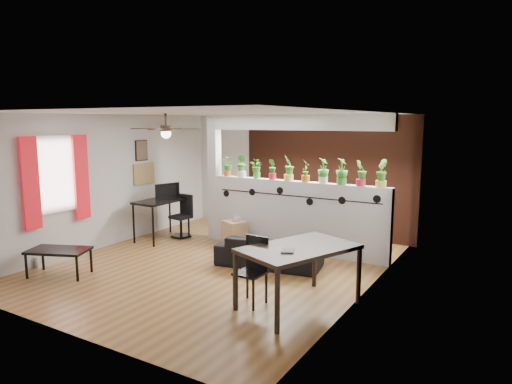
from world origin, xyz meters
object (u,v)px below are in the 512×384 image
at_px(potted_plant_7, 342,171).
at_px(cube_shelf, 235,234).
at_px(ceiling_fan, 166,130).
at_px(potted_plant_1, 242,165).
at_px(sofa, 269,252).
at_px(coffee_table, 59,252).
at_px(cup, 237,219).
at_px(potted_plant_9, 381,173).
at_px(folding_chair, 254,264).
at_px(potted_plant_0, 227,166).
at_px(potted_plant_4, 289,167).
at_px(office_chair, 183,219).
at_px(potted_plant_6, 323,170).
at_px(computer_desk, 162,203).
at_px(potted_plant_2, 257,168).
at_px(potted_plant_5, 306,170).
at_px(potted_plant_3, 272,169).
at_px(dining_table, 299,253).

height_order(potted_plant_7, cube_shelf, potted_plant_7).
xyz_separation_m(ceiling_fan, potted_plant_1, (0.37, 1.80, -0.72)).
distance_m(sofa, coffee_table, 3.44).
height_order(potted_plant_7, cup, potted_plant_7).
distance_m(potted_plant_9, folding_chair, 2.96).
xyz_separation_m(potted_plant_0, potted_plant_4, (1.40, 0.00, 0.04)).
bearing_deg(office_chair, folding_chair, -36.00).
xyz_separation_m(ceiling_fan, potted_plant_6, (2.13, 1.80, -0.72)).
height_order(computer_desk, folding_chair, folding_chair).
bearing_deg(office_chair, coffee_table, -92.09).
relative_size(potted_plant_2, cup, 3.00).
bearing_deg(sofa, ceiling_fan, 13.67).
bearing_deg(potted_plant_5, computer_desk, -167.69).
bearing_deg(potted_plant_3, folding_chair, -66.36).
bearing_deg(cube_shelf, potted_plant_4, 42.35).
distance_m(potted_plant_7, cube_shelf, 2.49).
xyz_separation_m(potted_plant_6, folding_chair, (0.08, -2.58, -1.05)).
distance_m(ceiling_fan, potted_plant_3, 2.23).
distance_m(computer_desk, office_chair, 0.58).
bearing_deg(potted_plant_2, potted_plant_1, 180.00).
bearing_deg(potted_plant_4, office_chair, -173.14).
relative_size(potted_plant_4, cube_shelf, 0.94).
relative_size(ceiling_fan, computer_desk, 1.02).
distance_m(potted_plant_2, dining_table, 3.28).
bearing_deg(potted_plant_6, cup, -168.46).
bearing_deg(cup, ceiling_fan, -107.54).
bearing_deg(potted_plant_1, potted_plant_3, 0.00).
xyz_separation_m(potted_plant_0, potted_plant_5, (1.76, 0.00, 0.01)).
height_order(potted_plant_2, potted_plant_6, potted_plant_6).
bearing_deg(ceiling_fan, cup, 72.46).
xyz_separation_m(potted_plant_3, computer_desk, (-2.28, -0.65, -0.80)).
bearing_deg(potted_plant_0, folding_chair, -49.78).
relative_size(potted_plant_6, dining_table, 0.26).
relative_size(potted_plant_3, folding_chair, 0.43).
bearing_deg(potted_plant_6, potted_plant_4, -180.00).
xyz_separation_m(potted_plant_4, computer_desk, (-2.64, -0.65, -0.84)).
relative_size(potted_plant_1, folding_chair, 0.50).
bearing_deg(computer_desk, potted_plant_4, 13.89).
bearing_deg(potted_plant_6, sofa, -115.75).
bearing_deg(folding_chair, office_chair, 144.00).
bearing_deg(dining_table, cube_shelf, 139.00).
bearing_deg(sofa, potted_plant_2, -61.17).
height_order(potted_plant_1, dining_table, potted_plant_1).
bearing_deg(cube_shelf, potted_plant_1, 120.55).
bearing_deg(ceiling_fan, cube_shelf, 74.27).
height_order(potted_plant_0, sofa, potted_plant_0).
xyz_separation_m(office_chair, folding_chair, (3.16, -2.30, 0.15)).
bearing_deg(potted_plant_3, coffee_table, -123.44).
height_order(potted_plant_3, office_chair, potted_plant_3).
relative_size(potted_plant_4, coffee_table, 0.45).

